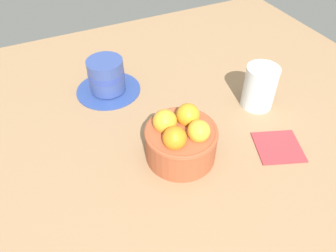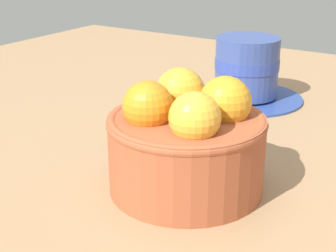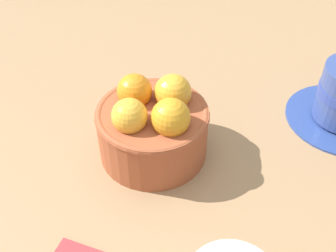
% 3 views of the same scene
% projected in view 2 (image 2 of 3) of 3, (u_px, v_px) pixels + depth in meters
% --- Properties ---
extents(ground_plane, '(1.25, 1.20, 0.03)m').
position_uv_depth(ground_plane, '(185.00, 204.00, 0.47)').
color(ground_plane, '#997551').
extents(terracotta_bowl, '(0.14, 0.14, 0.10)m').
position_uv_depth(terracotta_bowl, '(187.00, 141.00, 0.44)').
color(terracotta_bowl, '#9E4C2D').
rests_on(terracotta_bowl, ground_plane).
extents(coffee_cup, '(0.16, 0.16, 0.09)m').
position_uv_depth(coffee_cup, '(246.00, 72.00, 0.69)').
color(coffee_cup, navy).
rests_on(coffee_cup, ground_plane).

